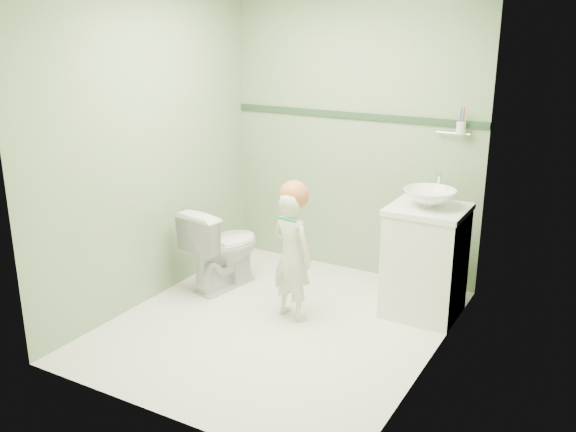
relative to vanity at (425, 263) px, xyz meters
The scene contains 12 objects.
ground 1.16m from the vanity, 140.19° to the right, with size 2.50×2.50×0.00m, color white.
room_shell 1.35m from the vanity, 140.19° to the right, with size 2.50×2.54×2.40m.
trim_stripe 1.38m from the vanity, 147.36° to the left, with size 2.20×0.02×0.05m, color #28442B.
vanity is the anchor object (origin of this frame).
counter 0.41m from the vanity, ahead, with size 0.54×0.52×0.04m, color white.
basin 0.49m from the vanity, ahead, with size 0.37×0.37×0.13m, color white.
faucet 0.60m from the vanity, 90.00° to the left, with size 0.03×0.13×0.18m.
cup_holder 1.05m from the vanity, 83.74° to the left, with size 0.26×0.07×0.21m.
toilet 1.61m from the vanity, 168.78° to the right, with size 0.38×0.67×0.68m, color white.
toddler 0.98m from the vanity, 147.06° to the right, with size 0.35×0.23×0.96m, color beige.
hair_cap 1.09m from the vanity, 148.31° to the right, with size 0.21×0.21×0.21m, color #C0693B.
teal_toothbrush 1.10m from the vanity, 139.32° to the right, with size 0.11×0.14×0.08m.
Camera 1 is at (2.08, -3.51, 2.10)m, focal length 39.20 mm.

